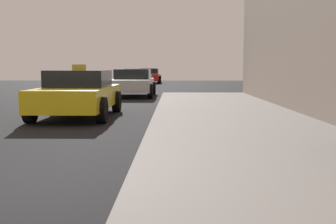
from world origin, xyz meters
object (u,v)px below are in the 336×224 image
at_px(car_silver, 133,83).
at_px(car_black, 149,74).
at_px(car_yellow, 78,93).
at_px(car_red, 149,76).
at_px(car_green, 137,78).

distance_m(car_silver, car_black, 25.94).
bearing_deg(car_yellow, car_black, -89.84).
bearing_deg(car_silver, car_black, -88.26).
xyz_separation_m(car_silver, car_red, (-0.24, 17.46, 0.00)).
height_order(car_yellow, car_black, car_yellow).
xyz_separation_m(car_yellow, car_red, (0.45, 25.65, 0.00)).
relative_size(car_silver, car_black, 0.95).
relative_size(car_green, car_black, 1.04).
bearing_deg(car_silver, car_red, -89.22).
distance_m(car_red, car_black, 8.48).
xyz_separation_m(car_yellow, car_black, (-0.10, 34.12, 0.00)).
distance_m(car_yellow, car_black, 34.12).
bearing_deg(car_green, car_silver, 93.61).
bearing_deg(car_yellow, car_green, -90.41).
relative_size(car_silver, car_green, 0.92).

